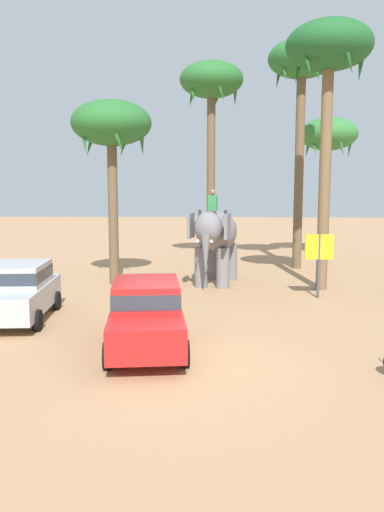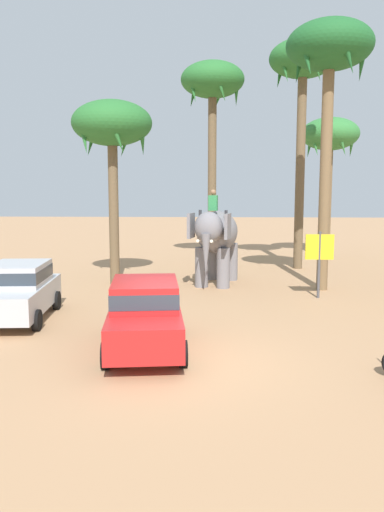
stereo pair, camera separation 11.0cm
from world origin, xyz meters
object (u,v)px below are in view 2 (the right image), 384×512
at_px(palm_tree_behind_elephant, 330,138).
at_px(palm_tree_near_hut, 213,88).
at_px(signboard_yellow, 319,251).
at_px(palm_tree_left_of_road, 329,56).
at_px(palm_tree_far_back, 303,69).
at_px(car_sedan_foreground, 145,312).
at_px(car_parked_far_side, 18,289).
at_px(palm_tree_leaning_seaward, 112,128).
at_px(elephant_with_mahout, 216,236).

relative_size(palm_tree_behind_elephant, palm_tree_near_hut, 0.76).
relative_size(palm_tree_behind_elephant, signboard_yellow, 3.26).
relative_size(palm_tree_left_of_road, palm_tree_far_back, 0.92).
height_order(car_sedan_foreground, car_parked_far_side, same).
bearing_deg(palm_tree_left_of_road, palm_tree_leaning_seaward, 174.49).
height_order(palm_tree_far_back, signboard_yellow, palm_tree_far_back).
xyz_separation_m(palm_tree_behind_elephant, palm_tree_far_back, (-2.23, -4.07, 2.81)).
bearing_deg(car_parked_far_side, palm_tree_near_hut, 64.39).
bearing_deg(elephant_with_mahout, palm_tree_far_back, 48.16).
distance_m(palm_tree_near_hut, palm_tree_far_back, 4.51).
distance_m(palm_tree_left_of_road, palm_tree_far_back, 5.43).
bearing_deg(palm_tree_far_back, palm_tree_behind_elephant, 61.21).
relative_size(elephant_with_mahout, signboard_yellow, 1.67).
xyz_separation_m(elephant_with_mahout, palm_tree_far_back, (4.03, 4.50, 7.53)).
xyz_separation_m(car_sedan_foreground, palm_tree_far_back, (5.74, 13.22, 8.59)).
height_order(palm_tree_near_hut, palm_tree_far_back, palm_tree_far_back).
bearing_deg(car_sedan_foreground, palm_tree_leaning_seaward, 105.89).
bearing_deg(palm_tree_left_of_road, elephant_with_mahout, 168.05).
distance_m(palm_tree_behind_elephant, signboard_yellow, 12.39).
relative_size(palm_tree_near_hut, palm_tree_leaning_seaward, 1.38).
height_order(car_sedan_foreground, palm_tree_near_hut, palm_tree_near_hut).
distance_m(palm_tree_left_of_road, signboard_yellow, 7.26).
distance_m(car_parked_far_side, palm_tree_near_hut, 15.37).
xyz_separation_m(palm_tree_leaning_seaward, signboard_yellow, (7.85, -2.39, -4.62)).
bearing_deg(palm_tree_leaning_seaward, palm_tree_left_of_road, -5.51).
xyz_separation_m(palm_tree_near_hut, palm_tree_leaning_seaward, (-3.94, -5.92, -2.62)).
bearing_deg(palm_tree_behind_elephant, palm_tree_far_back, -118.79).
relative_size(elephant_with_mahout, palm_tree_far_back, 0.37).
bearing_deg(palm_tree_leaning_seaward, palm_tree_near_hut, 56.40).
height_order(elephant_with_mahout, palm_tree_near_hut, palm_tree_near_hut).
height_order(car_sedan_foreground, palm_tree_far_back, palm_tree_far_back).
xyz_separation_m(elephant_with_mahout, palm_tree_behind_elephant, (6.27, 8.57, 4.71)).
xyz_separation_m(car_parked_far_side, palm_tree_far_back, (9.94, 10.49, 8.59)).
bearing_deg(palm_tree_leaning_seaward, palm_tree_behind_elephant, 39.65).
bearing_deg(elephant_with_mahout, palm_tree_left_of_road, -11.95).
distance_m(palm_tree_near_hut, signboard_yellow, 11.70).
distance_m(car_parked_far_side, palm_tree_left_of_road, 13.72).
xyz_separation_m(palm_tree_behind_elephant, palm_tree_near_hut, (-6.50, -2.72, 2.23)).
distance_m(elephant_with_mahout, palm_tree_behind_elephant, 11.62).
distance_m(elephant_with_mahout, palm_tree_leaning_seaward, 6.00).
xyz_separation_m(car_sedan_foreground, car_parked_far_side, (-4.20, 2.73, 0.00)).
bearing_deg(car_sedan_foreground, car_parked_far_side, 146.92).
height_order(palm_tree_behind_elephant, palm_tree_near_hut, palm_tree_near_hut).
bearing_deg(palm_tree_near_hut, palm_tree_left_of_road, -57.02).
distance_m(palm_tree_left_of_road, palm_tree_leaning_seaward, 8.69).
distance_m(car_parked_far_side, signboard_yellow, 10.25).
relative_size(car_sedan_foreground, palm_tree_behind_elephant, 0.55).
xyz_separation_m(car_parked_far_side, elephant_with_mahout, (5.90, 5.98, 1.06)).
distance_m(car_sedan_foreground, palm_tree_leaning_seaward, 10.48).
bearing_deg(palm_tree_near_hut, car_parked_far_side, -115.61).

